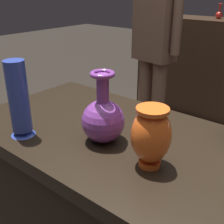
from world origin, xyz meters
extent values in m
cube|color=black|center=(0.00, 0.00, 0.38)|extent=(1.10, 0.59, 0.75)
cube|color=black|center=(0.00, 0.00, 0.78)|extent=(1.20, 0.64, 0.05)
sphere|color=#7A388E|center=(-0.02, -0.07, 0.87)|extent=(0.15, 0.15, 0.15)
cylinder|color=#7A388E|center=(-0.02, -0.07, 0.99)|extent=(0.04, 0.04, 0.10)
torus|color=#7A388E|center=(-0.02, -0.07, 1.04)|extent=(0.08, 0.08, 0.02)
cylinder|color=#E55B1E|center=(0.18, -0.09, 0.81)|extent=(0.07, 0.07, 0.02)
ellipsoid|color=#E55B1E|center=(0.18, -0.09, 0.90)|extent=(0.12, 0.12, 0.17)
cylinder|color=#E55B1E|center=(0.18, -0.09, 0.98)|extent=(0.09, 0.09, 0.01)
cone|color=#2D429E|center=(-0.27, -0.22, 0.81)|extent=(0.09, 0.09, 0.02)
cylinder|color=#2D429E|center=(-0.27, -0.22, 0.95)|extent=(0.07, 0.07, 0.25)
cylinder|color=#2D429E|center=(-1.04, 2.14, 1.00)|extent=(0.05, 0.05, 0.01)
cylinder|color=#2D429E|center=(-1.04, 2.14, 1.02)|extent=(0.02, 0.02, 0.04)
ellipsoid|color=#2D429E|center=(-1.04, 2.14, 1.07)|extent=(0.12, 0.12, 0.05)
sphere|color=red|center=(-0.52, 2.23, 1.02)|extent=(0.07, 0.07, 0.07)
cylinder|color=red|center=(-0.52, 2.23, 1.09)|extent=(0.02, 0.02, 0.07)
torus|color=red|center=(-0.52, 2.23, 1.13)|extent=(0.04, 0.04, 0.01)
cylinder|color=brown|center=(-0.54, 1.20, 0.38)|extent=(0.11, 0.11, 0.75)
cylinder|color=brown|center=(-0.69, 1.23, 0.38)|extent=(0.11, 0.11, 0.75)
cube|color=brown|center=(-0.62, 1.22, 1.05)|extent=(0.35, 0.23, 0.60)
cylinder|color=brown|center=(-0.42, 1.18, 1.08)|extent=(0.07, 0.07, 0.51)
cylinder|color=brown|center=(-0.81, 1.25, 1.08)|extent=(0.07, 0.07, 0.51)
camera|label=1|loc=(0.57, -0.73, 1.30)|focal=46.49mm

